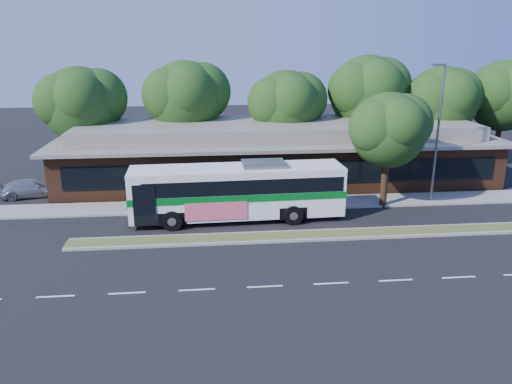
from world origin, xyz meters
TOP-DOWN VIEW (x-y plane):
  - ground at (0.00, 0.00)m, footprint 120.00×120.00m
  - median_strip at (0.00, 0.60)m, footprint 26.00×1.10m
  - sidewalk at (0.00, 6.40)m, footprint 44.00×2.60m
  - parking_lot at (-18.00, 10.00)m, footprint 14.00×12.00m
  - plaza_building at (0.00, 12.99)m, footprint 33.20×11.20m
  - lamp_post at (9.56, 6.00)m, footprint 0.93×0.18m
  - tree_bg_a at (-14.58, 15.14)m, footprint 6.47×5.80m
  - tree_bg_b at (-6.57, 16.14)m, footprint 6.69×6.00m
  - tree_bg_c at (1.40, 15.13)m, footprint 6.24×5.60m
  - tree_bg_d at (8.45, 16.15)m, footprint 6.91×6.20m
  - tree_bg_e at (14.42, 15.14)m, footprint 6.47×5.80m
  - tree_bg_f at (20.43, 16.14)m, footprint 6.69×6.00m
  - transit_bus at (-3.58, 3.80)m, footprint 12.84×3.31m
  - sedan at (-17.63, 9.82)m, footprint 4.57×2.76m
  - sidewalk_tree at (6.34, 5.41)m, footprint 5.30×4.76m

SIDE VIEW (x-z plane):
  - ground at x=0.00m, z-range 0.00..0.00m
  - parking_lot at x=-18.00m, z-range 0.00..0.01m
  - sidewalk at x=0.00m, z-range 0.00..0.12m
  - median_strip at x=0.00m, z-range 0.00..0.15m
  - sedan at x=-17.63m, z-range 0.00..1.24m
  - transit_bus at x=-3.58m, z-range 0.20..3.78m
  - plaza_building at x=0.00m, z-range -0.10..4.35m
  - lamp_post at x=9.56m, z-range 0.37..9.44m
  - sidewalk_tree at x=6.34m, z-range 1.45..8.88m
  - tree_bg_c at x=1.40m, z-range 1.46..9.72m
  - tree_bg_e at x=14.42m, z-range 1.49..10.00m
  - tree_bg_a at x=-14.58m, z-range 1.55..10.18m
  - tree_bg_f at x=20.43m, z-range 1.60..10.52m
  - tree_bg_b at x=-6.57m, z-range 1.64..10.64m
  - tree_bg_d at x=8.45m, z-range 1.73..11.10m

